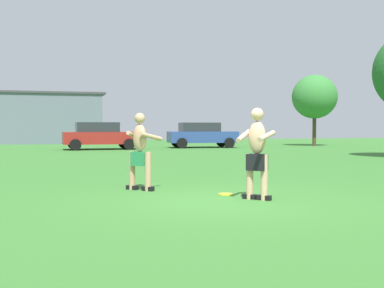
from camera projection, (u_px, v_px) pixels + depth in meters
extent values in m
plane|color=#38752D|center=(221.00, 202.00, 8.83)|extent=(80.00, 80.00, 0.00)
cube|color=black|center=(132.00, 187.00, 10.49)|extent=(0.26, 0.26, 0.09)
cylinder|color=tan|center=(132.00, 171.00, 10.48)|extent=(0.13, 0.13, 0.81)
cube|color=black|center=(148.00, 189.00, 10.29)|extent=(0.26, 0.26, 0.09)
cylinder|color=tan|center=(148.00, 171.00, 10.28)|extent=(0.13, 0.13, 0.81)
cube|color=#28844C|center=(140.00, 159.00, 10.37)|extent=(0.40, 0.40, 0.29)
ellipsoid|color=tan|center=(140.00, 138.00, 10.35)|extent=(0.37, 0.38, 0.59)
cylinder|color=tan|center=(134.00, 136.00, 10.54)|extent=(0.43, 0.49, 0.24)
cylinder|color=tan|center=(151.00, 136.00, 10.33)|extent=(0.54, 0.35, 0.20)
sphere|color=tan|center=(140.00, 118.00, 10.34)|extent=(0.23, 0.23, 0.23)
cube|color=black|center=(264.00, 198.00, 9.00)|extent=(0.26, 0.26, 0.09)
cylinder|color=#E0AD89|center=(264.00, 177.00, 8.98)|extent=(0.13, 0.13, 0.84)
cube|color=black|center=(250.00, 197.00, 9.14)|extent=(0.26, 0.26, 0.09)
cylinder|color=#E0AD89|center=(250.00, 176.00, 9.13)|extent=(0.13, 0.13, 0.84)
cube|color=black|center=(257.00, 162.00, 9.04)|extent=(0.41, 0.42, 0.30)
ellipsoid|color=#E0AD89|center=(257.00, 137.00, 9.03)|extent=(0.39, 0.39, 0.61)
cylinder|color=#E0AD89|center=(267.00, 136.00, 8.83)|extent=(0.51, 0.44, 0.21)
cylinder|color=#E0AD89|center=(244.00, 136.00, 9.05)|extent=(0.47, 0.48, 0.25)
sphere|color=#E0AD89|center=(257.00, 114.00, 9.01)|extent=(0.23, 0.23, 0.23)
cylinder|color=yellow|center=(226.00, 194.00, 9.70)|extent=(0.29, 0.29, 0.03)
cube|color=maroon|center=(101.00, 138.00, 28.63)|extent=(4.33, 1.88, 0.70)
cube|color=#282D33|center=(97.00, 127.00, 28.55)|extent=(2.44, 1.63, 0.56)
cylinder|color=black|center=(124.00, 143.00, 29.95)|extent=(0.64, 0.23, 0.64)
cylinder|color=black|center=(129.00, 144.00, 28.24)|extent=(0.64, 0.23, 0.64)
cylinder|color=black|center=(73.00, 144.00, 29.04)|extent=(0.64, 0.23, 0.64)
cylinder|color=black|center=(75.00, 145.00, 27.33)|extent=(0.64, 0.23, 0.64)
cube|color=#2D478C|center=(202.00, 137.00, 31.16)|extent=(4.41, 2.09, 0.70)
cube|color=#282D33|center=(199.00, 127.00, 31.10)|extent=(2.51, 1.75, 0.56)
cylinder|color=black|center=(221.00, 142.00, 32.38)|extent=(0.65, 0.26, 0.64)
cylinder|color=black|center=(229.00, 143.00, 30.63)|extent=(0.65, 0.26, 0.64)
cylinder|color=black|center=(176.00, 142.00, 31.73)|extent=(0.65, 0.26, 0.64)
cylinder|color=black|center=(182.00, 143.00, 29.97)|extent=(0.65, 0.26, 0.64)
cube|color=slate|center=(10.00, 119.00, 38.51)|extent=(13.84, 5.22, 3.81)
cube|color=#3F3F44|center=(9.00, 94.00, 38.43)|extent=(14.39, 5.42, 0.16)
cylinder|color=#4C3823|center=(314.00, 129.00, 33.92)|extent=(0.26, 0.26, 2.33)
ellipsoid|color=#387F38|center=(315.00, 97.00, 33.84)|extent=(3.09, 3.09, 3.00)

